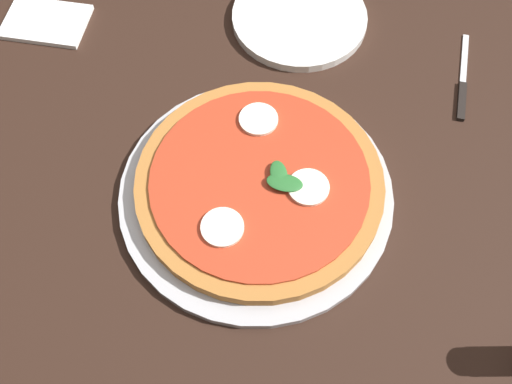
{
  "coord_description": "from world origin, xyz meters",
  "views": [
    {
      "loc": [
        0.21,
        -0.4,
        1.39
      ],
      "look_at": [
        0.11,
        -0.05,
        0.71
      ],
      "focal_mm": 41.03,
      "sensor_mm": 36.0,
      "label": 1
    }
  ],
  "objects_px": {
    "serving_tray": "(256,193)",
    "plate_white": "(299,18)",
    "napkin": "(46,22)",
    "knife": "(463,87)",
    "dining_table": "(200,182)",
    "pizza": "(260,183)"
  },
  "relations": [
    {
      "from": "dining_table",
      "to": "knife",
      "type": "xyz_separation_m",
      "value": [
        0.35,
        0.22,
        0.1
      ]
    },
    {
      "from": "serving_tray",
      "to": "napkin",
      "type": "relative_size",
      "value": 2.8
    },
    {
      "from": "dining_table",
      "to": "serving_tray",
      "type": "xyz_separation_m",
      "value": [
        0.11,
        -0.05,
        0.1
      ]
    },
    {
      "from": "knife",
      "to": "serving_tray",
      "type": "bearing_deg",
      "value": -132.29
    },
    {
      "from": "dining_table",
      "to": "napkin",
      "type": "bearing_deg",
      "value": 153.26
    },
    {
      "from": "dining_table",
      "to": "serving_tray",
      "type": "relative_size",
      "value": 3.21
    },
    {
      "from": "dining_table",
      "to": "napkin",
      "type": "height_order",
      "value": "napkin"
    },
    {
      "from": "napkin",
      "to": "serving_tray",
      "type": "bearing_deg",
      "value": -26.1
    },
    {
      "from": "dining_table",
      "to": "pizza",
      "type": "xyz_separation_m",
      "value": [
        0.11,
        -0.04,
        0.12
      ]
    },
    {
      "from": "pizza",
      "to": "napkin",
      "type": "relative_size",
      "value": 2.52
    },
    {
      "from": "pizza",
      "to": "knife",
      "type": "relative_size",
      "value": 1.93
    },
    {
      "from": "dining_table",
      "to": "napkin",
      "type": "xyz_separation_m",
      "value": [
        -0.31,
        0.15,
        0.1
      ]
    },
    {
      "from": "serving_tray",
      "to": "plate_white",
      "type": "distance_m",
      "value": 0.33
    },
    {
      "from": "serving_tray",
      "to": "knife",
      "type": "height_order",
      "value": "serving_tray"
    },
    {
      "from": "napkin",
      "to": "knife",
      "type": "bearing_deg",
      "value": 5.53
    },
    {
      "from": "pizza",
      "to": "plate_white",
      "type": "bearing_deg",
      "value": 95.29
    },
    {
      "from": "plate_white",
      "to": "knife",
      "type": "bearing_deg",
      "value": -12.71
    },
    {
      "from": "pizza",
      "to": "plate_white",
      "type": "relative_size",
      "value": 1.52
    },
    {
      "from": "serving_tray",
      "to": "pizza",
      "type": "xyz_separation_m",
      "value": [
        0.0,
        0.01,
        0.02
      ]
    },
    {
      "from": "napkin",
      "to": "knife",
      "type": "height_order",
      "value": "napkin"
    },
    {
      "from": "serving_tray",
      "to": "knife",
      "type": "xyz_separation_m",
      "value": [
        0.24,
        0.27,
        -0.0
      ]
    },
    {
      "from": "pizza",
      "to": "napkin",
      "type": "height_order",
      "value": "pizza"
    }
  ]
}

